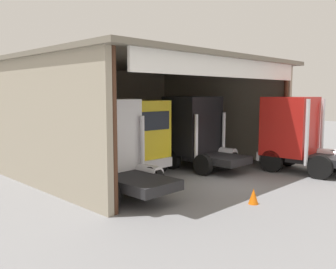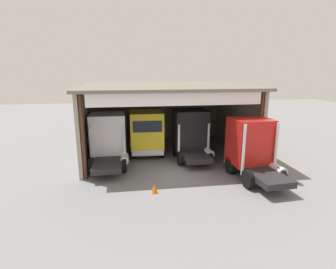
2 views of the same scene
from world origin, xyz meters
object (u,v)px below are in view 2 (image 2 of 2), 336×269
truck_yellow_center_right_bay (147,132)px  oil_drum (200,134)px  tool_cart (204,135)px  traffic_cone (155,188)px  truck_red_yard_outside (252,147)px  truck_white_left_bay (109,139)px  truck_black_center_left_bay (191,134)px

truck_yellow_center_right_bay → oil_drum: (5.63, 4.59, -1.46)m
tool_cart → traffic_cone: tool_cart is taller
truck_yellow_center_right_bay → truck_red_yard_outside: bearing=142.3°
truck_red_yard_outside → tool_cart: (-0.53, 9.00, -1.43)m
truck_white_left_bay → truck_red_yard_outside: size_ratio=1.00×
truck_white_left_bay → truck_black_center_left_bay: bearing=4.2°
tool_cart → truck_yellow_center_right_bay: bearing=-147.1°
truck_black_center_left_bay → traffic_cone: 6.73m
oil_drum → traffic_cone: oil_drum is taller
truck_black_center_left_bay → oil_drum: truck_black_center_left_bay is taller
truck_white_left_bay → truck_red_yard_outside: 9.79m
traffic_cone → truck_black_center_left_bay: bearing=58.7°
truck_white_left_bay → traffic_cone: truck_white_left_bay is taller
truck_white_left_bay → oil_drum: bearing=36.2°
truck_red_yard_outside → oil_drum: (-0.66, 9.85, -1.49)m
truck_black_center_left_bay → tool_cart: size_ratio=4.36×
truck_yellow_center_right_bay → oil_drum: 7.41m
oil_drum → tool_cart: 0.87m
truck_white_left_bay → tool_cart: bearing=31.8°
truck_yellow_center_right_bay → truck_red_yard_outside: (6.29, -5.26, 0.03)m
truck_black_center_left_bay → truck_red_yard_outside: size_ratio=0.87×
truck_white_left_bay → traffic_cone: (2.76, -5.06, -1.64)m
truck_white_left_bay → tool_cart: (8.61, 5.47, -1.42)m
truck_white_left_bay → oil_drum: (8.47, 6.33, -1.48)m
truck_black_center_left_bay → truck_red_yard_outside: truck_black_center_left_bay is taller
tool_cart → traffic_cone: size_ratio=1.79×
truck_black_center_left_bay → traffic_cone: (-3.39, -5.57, -1.66)m
oil_drum → traffic_cone: size_ratio=1.57×
tool_cart → traffic_cone: (-5.85, -10.53, -0.22)m
truck_black_center_left_bay → oil_drum: size_ratio=4.95×
truck_yellow_center_right_bay → truck_black_center_left_bay: size_ratio=1.03×
tool_cart → oil_drum: bearing=99.1°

